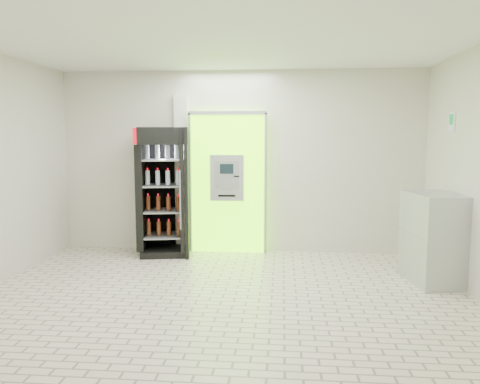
# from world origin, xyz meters

# --- Properties ---
(ground) EXTENTS (6.00, 6.00, 0.00)m
(ground) POSITION_xyz_m (0.00, 0.00, 0.00)
(ground) COLOR beige
(ground) RESTS_ON ground
(room_shell) EXTENTS (6.00, 6.00, 6.00)m
(room_shell) POSITION_xyz_m (0.00, 0.00, 1.84)
(room_shell) COLOR beige
(room_shell) RESTS_ON ground
(atm_assembly) EXTENTS (1.30, 0.24, 2.33)m
(atm_assembly) POSITION_xyz_m (-0.20, 2.41, 1.17)
(atm_assembly) COLOR #76FF04
(atm_assembly) RESTS_ON ground
(pillar) EXTENTS (0.22, 0.11, 2.60)m
(pillar) POSITION_xyz_m (-0.98, 2.45, 1.30)
(pillar) COLOR silver
(pillar) RESTS_ON ground
(beverage_cooler) EXTENTS (0.89, 0.84, 2.06)m
(beverage_cooler) POSITION_xyz_m (-1.20, 2.15, 0.99)
(beverage_cooler) COLOR black
(beverage_cooler) RESTS_ON ground
(steel_cabinet) EXTENTS (0.72, 0.96, 1.18)m
(steel_cabinet) POSITION_xyz_m (2.69, 0.98, 0.59)
(steel_cabinet) COLOR #AAACB2
(steel_cabinet) RESTS_ON ground
(exit_sign) EXTENTS (0.02, 0.22, 0.26)m
(exit_sign) POSITION_xyz_m (2.99, 1.40, 2.12)
(exit_sign) COLOR white
(exit_sign) RESTS_ON room_shell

